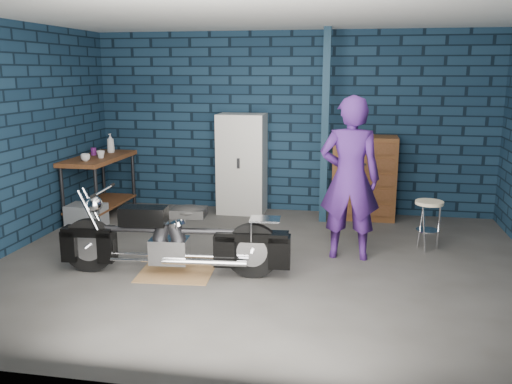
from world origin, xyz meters
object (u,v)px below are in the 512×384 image
(motorcycle, at_px, (174,233))
(locker, at_px, (242,164))
(shop_stool, at_px, (428,225))
(person, at_px, (350,179))
(workbench, at_px, (100,187))
(tool_chest, at_px, (364,178))
(storage_bin, at_px, (87,216))

(motorcycle, relative_size, locker, 1.39)
(shop_stool, bearing_deg, person, -154.55)
(workbench, bearing_deg, shop_stool, -8.45)
(locker, height_order, tool_chest, locker)
(motorcycle, bearing_deg, locker, 81.72)
(workbench, bearing_deg, locker, 18.42)
(workbench, relative_size, locker, 0.94)
(workbench, distance_m, tool_chest, 3.86)
(workbench, relative_size, tool_chest, 1.16)
(locker, bearing_deg, motorcycle, -93.49)
(shop_stool, bearing_deg, motorcycle, -153.92)
(person, relative_size, storage_bin, 3.73)
(workbench, xyz_separation_m, tool_chest, (3.80, 0.66, 0.15))
(workbench, distance_m, locker, 2.11)
(person, relative_size, locker, 1.24)
(storage_bin, bearing_deg, shop_stool, -2.22)
(workbench, height_order, locker, locker)
(storage_bin, bearing_deg, person, -9.87)
(person, height_order, tool_chest, person)
(workbench, xyz_separation_m, locker, (1.98, 0.66, 0.29))
(locker, relative_size, shop_stool, 2.48)
(tool_chest, xyz_separation_m, shop_stool, (0.76, -1.34, -0.30))
(tool_chest, height_order, shop_stool, tool_chest)
(motorcycle, distance_m, tool_chest, 3.33)
(person, bearing_deg, shop_stool, -154.96)
(person, relative_size, shop_stool, 3.08)
(locker, bearing_deg, shop_stool, -27.49)
(storage_bin, xyz_separation_m, locker, (1.96, 1.16, 0.59))
(motorcycle, bearing_deg, tool_chest, 48.74)
(storage_bin, xyz_separation_m, tool_chest, (3.78, 1.16, 0.45))
(tool_chest, bearing_deg, person, -96.00)
(person, height_order, storage_bin, person)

